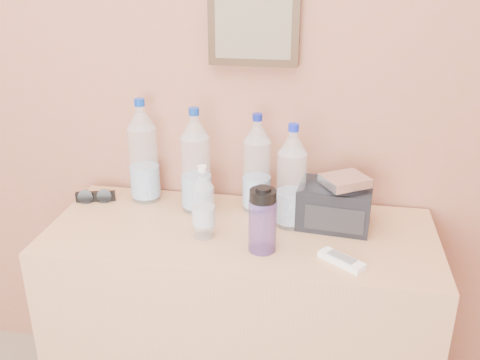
% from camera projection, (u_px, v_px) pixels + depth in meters
% --- Properties ---
extents(picture_frame, '(0.30, 0.03, 0.25)m').
position_uv_depth(picture_frame, '(254.00, 27.00, 1.74)').
color(picture_frame, '#382311').
rests_on(picture_frame, room_shell).
extents(dresser, '(1.26, 0.53, 0.79)m').
position_uv_depth(dresser, '(240.00, 328.00, 1.90)').
color(dresser, tan).
rests_on(dresser, ground).
extents(pet_large_a, '(0.10, 0.10, 0.38)m').
position_uv_depth(pet_large_a, '(143.00, 156.00, 1.90)').
color(pet_large_a, '#CAE5F8').
rests_on(pet_large_a, dresser).
extents(pet_large_b, '(0.10, 0.10, 0.37)m').
position_uv_depth(pet_large_b, '(196.00, 166.00, 1.82)').
color(pet_large_b, silver).
rests_on(pet_large_b, dresser).
extents(pet_large_c, '(0.09, 0.09, 0.35)m').
position_uv_depth(pet_large_c, '(257.00, 168.00, 1.83)').
color(pet_large_c, silver).
rests_on(pet_large_c, dresser).
extents(pet_large_d, '(0.09, 0.09, 0.35)m').
position_uv_depth(pet_large_d, '(291.00, 182.00, 1.72)').
color(pet_large_d, white).
rests_on(pet_large_d, dresser).
extents(pet_small, '(0.07, 0.07, 0.24)m').
position_uv_depth(pet_small, '(203.00, 206.00, 1.67)').
color(pet_small, white).
rests_on(pet_small, dresser).
extents(nalgene_bottle, '(0.08, 0.08, 0.21)m').
position_uv_depth(nalgene_bottle, '(263.00, 220.00, 1.59)').
color(nalgene_bottle, '#523581').
rests_on(nalgene_bottle, dresser).
extents(sunglasses, '(0.15, 0.09, 0.04)m').
position_uv_depth(sunglasses, '(96.00, 196.00, 1.94)').
color(sunglasses, black).
rests_on(sunglasses, dresser).
extents(ac_remote, '(0.14, 0.12, 0.02)m').
position_uv_depth(ac_remote, '(342.00, 260.00, 1.55)').
color(ac_remote, beige).
rests_on(ac_remote, dresser).
extents(toiletry_bag, '(0.25, 0.19, 0.16)m').
position_uv_depth(toiletry_bag, '(335.00, 203.00, 1.75)').
color(toiletry_bag, black).
rests_on(toiletry_bag, dresser).
extents(foil_packet, '(0.17, 0.17, 0.03)m').
position_uv_depth(foil_packet, '(345.00, 181.00, 1.68)').
color(foil_packet, silver).
rests_on(foil_packet, toiletry_bag).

